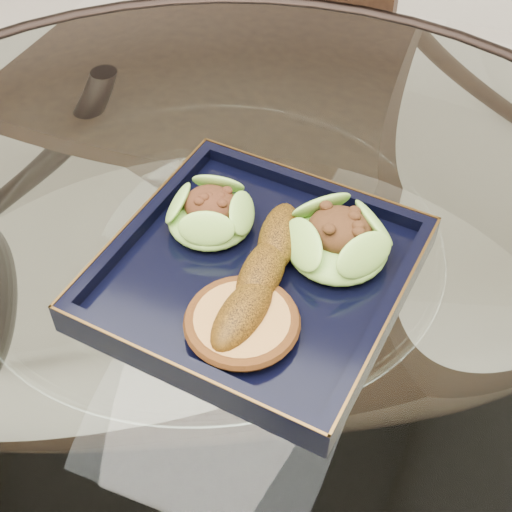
% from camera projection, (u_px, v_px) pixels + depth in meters
% --- Properties ---
extents(dining_table, '(1.13, 1.13, 0.77)m').
position_uv_depth(dining_table, '(220.00, 370.00, 0.82)').
color(dining_table, white).
rests_on(dining_table, ground).
extents(dining_chair, '(0.48, 0.48, 1.08)m').
position_uv_depth(dining_chair, '(237.00, 83.00, 1.20)').
color(dining_chair, black).
rests_on(dining_chair, ground).
extents(navy_plate, '(0.30, 0.30, 0.02)m').
position_uv_depth(navy_plate, '(256.00, 277.00, 0.68)').
color(navy_plate, black).
rests_on(navy_plate, dining_table).
extents(lettuce_wrap_left, '(0.10, 0.10, 0.03)m').
position_uv_depth(lettuce_wrap_left, '(210.00, 215.00, 0.70)').
color(lettuce_wrap_left, '#68A630').
rests_on(lettuce_wrap_left, navy_plate).
extents(lettuce_wrap_right, '(0.13, 0.13, 0.04)m').
position_uv_depth(lettuce_wrap_right, '(338.00, 242.00, 0.67)').
color(lettuce_wrap_right, '#69AD32').
rests_on(lettuce_wrap_right, navy_plate).
extents(roasted_plantain, '(0.04, 0.18, 0.03)m').
position_uv_depth(roasted_plantain, '(261.00, 274.00, 0.65)').
color(roasted_plantain, '#6A410B').
rests_on(roasted_plantain, navy_plate).
extents(crumb_patty, '(0.12, 0.12, 0.02)m').
position_uv_depth(crumb_patty, '(242.00, 324.00, 0.62)').
color(crumb_patty, '#BE7E3F').
rests_on(crumb_patty, navy_plate).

